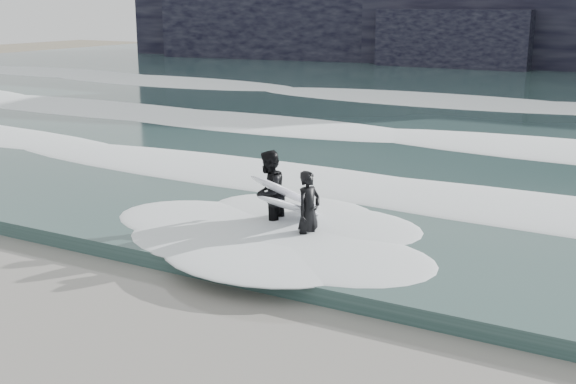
% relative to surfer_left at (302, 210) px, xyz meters
% --- Properties ---
extents(ground, '(120.00, 120.00, 0.00)m').
position_rel_surfer_left_xyz_m(ground, '(0.02, -5.18, -0.76)').
color(ground, '#76694F').
rests_on(ground, ground).
extents(sea, '(90.00, 52.00, 0.30)m').
position_rel_surfer_left_xyz_m(sea, '(0.02, 23.82, -0.61)').
color(sea, '#2D4643').
rests_on(sea, ground).
extents(foam_near, '(60.00, 3.20, 0.20)m').
position_rel_surfer_left_xyz_m(foam_near, '(0.02, 3.82, -0.36)').
color(foam_near, white).
rests_on(foam_near, sea).
extents(foam_mid, '(60.00, 4.00, 0.24)m').
position_rel_surfer_left_xyz_m(foam_mid, '(0.02, 10.82, -0.34)').
color(foam_mid, white).
rests_on(foam_mid, sea).
extents(foam_far, '(60.00, 4.80, 0.30)m').
position_rel_surfer_left_xyz_m(foam_far, '(0.02, 19.82, -0.31)').
color(foam_far, white).
rests_on(foam_far, sea).
extents(surfer_left, '(0.95, 2.16, 1.51)m').
position_rel_surfer_left_xyz_m(surfer_left, '(0.00, 0.00, 0.00)').
color(surfer_left, black).
rests_on(surfer_left, ground).
extents(surfer_right, '(1.23, 2.13, 1.70)m').
position_rel_surfer_left_xyz_m(surfer_right, '(-0.90, 0.43, 0.09)').
color(surfer_right, black).
rests_on(surfer_right, ground).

